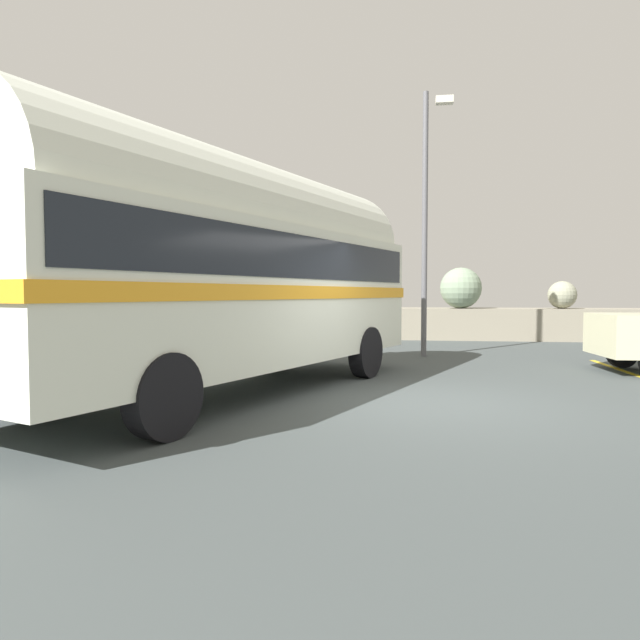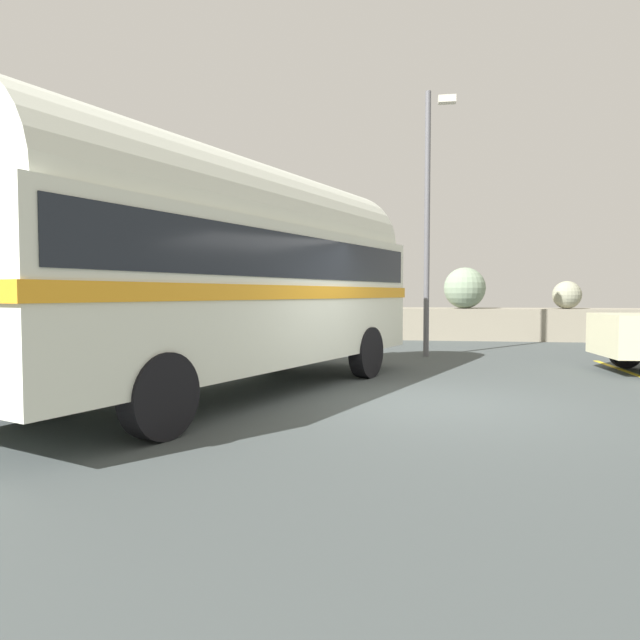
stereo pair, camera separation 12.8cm
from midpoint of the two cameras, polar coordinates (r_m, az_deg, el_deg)
name	(u,v)px [view 2 (the right image)]	position (r m, az deg, el deg)	size (l,w,h in m)	color
ground	(426,403)	(8.41, 11.16, -8.29)	(32.00, 26.00, 0.02)	#3E4545
breakwater	(403,318)	(20.06, 8.67, 0.25)	(31.36, 2.38, 2.49)	gray
vintage_coach	(232,265)	(8.93, -8.54, 5.52)	(5.41, 8.86, 3.70)	black
lamp_post	(430,209)	(14.57, 11.36, 11.00)	(0.78, 0.57, 6.62)	#5B5B60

